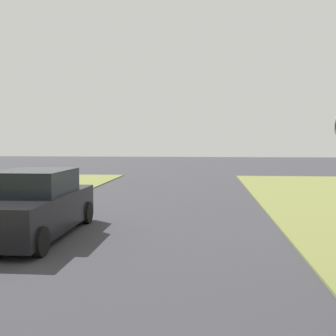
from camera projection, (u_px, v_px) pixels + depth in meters
parked_sedan_black at (32, 206)px, 9.95m from camera, size 1.96×4.41×1.57m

